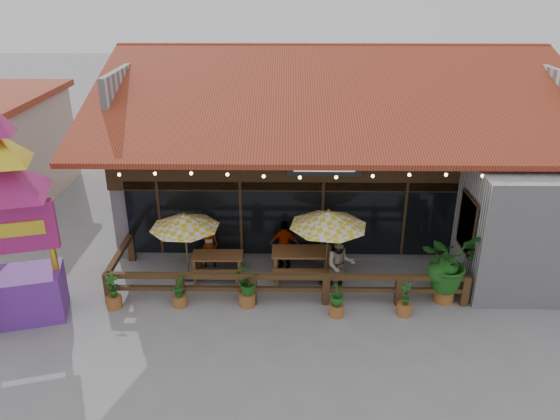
{
  "coord_description": "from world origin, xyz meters",
  "views": [
    {
      "loc": [
        -1.56,
        -13.34,
        8.43
      ],
      "look_at": [
        -1.79,
        1.5,
        1.95
      ],
      "focal_mm": 35.0,
      "sensor_mm": 36.0,
      "label": 1
    }
  ],
  "objects_px": {
    "umbrella_left": "(184,221)",
    "umbrella_right": "(328,219)",
    "thai_sign_tower": "(6,185)",
    "picnic_table_left": "(218,262)",
    "picnic_table_right": "(302,259)",
    "tropical_plant": "(448,263)"
  },
  "relations": [
    {
      "from": "umbrella_left",
      "to": "umbrella_right",
      "type": "xyz_separation_m",
      "value": [
        4.1,
        -0.2,
        0.19
      ]
    },
    {
      "from": "umbrella_left",
      "to": "thai_sign_tower",
      "type": "height_order",
      "value": "thai_sign_tower"
    },
    {
      "from": "umbrella_left",
      "to": "picnic_table_left",
      "type": "bearing_deg",
      "value": 11.28
    },
    {
      "from": "picnic_table_right",
      "to": "umbrella_left",
      "type": "bearing_deg",
      "value": -176.56
    },
    {
      "from": "umbrella_right",
      "to": "picnic_table_right",
      "type": "xyz_separation_m",
      "value": [
        -0.71,
        0.4,
        -1.5
      ]
    },
    {
      "from": "umbrella_right",
      "to": "picnic_table_left",
      "type": "relative_size",
      "value": 1.74
    },
    {
      "from": "umbrella_left",
      "to": "thai_sign_tower",
      "type": "bearing_deg",
      "value": -153.0
    },
    {
      "from": "thai_sign_tower",
      "to": "tropical_plant",
      "type": "xyz_separation_m",
      "value": [
        11.16,
        0.88,
        -2.53
      ]
    },
    {
      "from": "thai_sign_tower",
      "to": "picnic_table_left",
      "type": "bearing_deg",
      "value": 24.34
    },
    {
      "from": "picnic_table_right",
      "to": "thai_sign_tower",
      "type": "bearing_deg",
      "value": -163.36
    },
    {
      "from": "umbrella_left",
      "to": "picnic_table_left",
      "type": "xyz_separation_m",
      "value": [
        0.87,
        0.17,
        -1.4
      ]
    },
    {
      "from": "umbrella_left",
      "to": "picnic_table_right",
      "type": "relative_size",
      "value": 1.44
    },
    {
      "from": "umbrella_right",
      "to": "picnic_table_right",
      "type": "relative_size",
      "value": 1.49
    },
    {
      "from": "umbrella_right",
      "to": "thai_sign_tower",
      "type": "bearing_deg",
      "value": -167.52
    },
    {
      "from": "umbrella_right",
      "to": "thai_sign_tower",
      "type": "height_order",
      "value": "thai_sign_tower"
    },
    {
      "from": "picnic_table_left",
      "to": "picnic_table_right",
      "type": "bearing_deg",
      "value": 0.68
    },
    {
      "from": "picnic_table_left",
      "to": "tropical_plant",
      "type": "xyz_separation_m",
      "value": [
        6.45,
        -1.25,
        0.7
      ]
    },
    {
      "from": "umbrella_left",
      "to": "umbrella_right",
      "type": "bearing_deg",
      "value": -2.79
    },
    {
      "from": "umbrella_left",
      "to": "tropical_plant",
      "type": "bearing_deg",
      "value": -8.38
    },
    {
      "from": "picnic_table_right",
      "to": "picnic_table_left",
      "type": "bearing_deg",
      "value": -179.32
    },
    {
      "from": "umbrella_right",
      "to": "picnic_table_right",
      "type": "height_order",
      "value": "umbrella_right"
    },
    {
      "from": "umbrella_left",
      "to": "tropical_plant",
      "type": "height_order",
      "value": "umbrella_left"
    }
  ]
}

